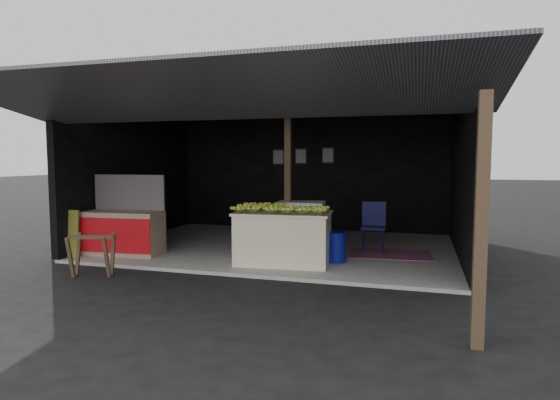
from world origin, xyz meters
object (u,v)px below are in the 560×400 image
(banana_table, at_px, (283,237))
(neighbor_stall, at_px, (123,230))
(water_barrel, at_px, (336,248))
(plastic_chair, at_px, (374,222))
(sawhorse, at_px, (92,251))
(white_crate, at_px, (301,227))

(banana_table, height_order, neighbor_stall, neighbor_stall)
(water_barrel, bearing_deg, banana_table, -157.20)
(neighbor_stall, distance_m, plastic_chair, 4.79)
(sawhorse, bearing_deg, neighbor_stall, 86.92)
(banana_table, height_order, plastic_chair, plastic_chair)
(sawhorse, xyz_separation_m, plastic_chair, (4.08, 3.06, 0.21))
(white_crate, xyz_separation_m, sawhorse, (-2.75, -2.52, -0.13))
(white_crate, bearing_deg, neighbor_stall, -166.48)
(plastic_chair, bearing_deg, neighbor_stall, -163.03)
(banana_table, height_order, water_barrel, banana_table)
(neighbor_stall, distance_m, water_barrel, 4.00)
(white_crate, height_order, sawhorse, white_crate)
(neighbor_stall, relative_size, sawhorse, 1.97)
(white_crate, xyz_separation_m, water_barrel, (0.79, -0.61, -0.24))
(neighbor_stall, distance_m, sawhorse, 1.50)
(banana_table, bearing_deg, neighbor_stall, 177.21)
(sawhorse, xyz_separation_m, water_barrel, (3.54, 1.91, -0.11))
(white_crate, distance_m, neighbor_stall, 3.36)
(white_crate, bearing_deg, plastic_chair, 16.94)
(white_crate, height_order, neighbor_stall, neighbor_stall)
(neighbor_stall, height_order, water_barrel, neighbor_stall)
(white_crate, relative_size, water_barrel, 1.98)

